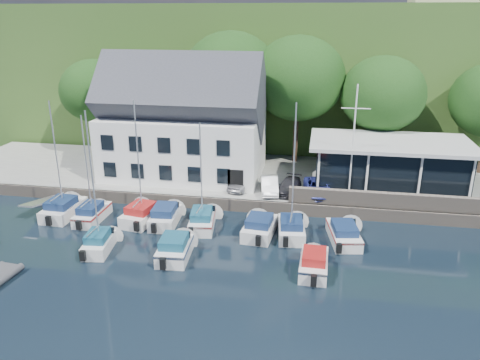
{
  "coord_description": "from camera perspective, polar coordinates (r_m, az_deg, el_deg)",
  "views": [
    {
      "loc": [
        5.11,
        -23.17,
        15.13
      ],
      "look_at": [
        -0.51,
        9.0,
        3.41
      ],
      "focal_mm": 35.0,
      "sensor_mm": 36.0,
      "label": 1
    }
  ],
  "objects": [
    {
      "name": "quay_face",
      "position": [
        37.52,
        1.3,
        -3.21
      ],
      "size": [
        60.0,
        0.3,
        1.0
      ],
      "primitive_type": "cube",
      "color": "#71655A",
      "rests_on": "ground"
    },
    {
      "name": "tree_0",
      "position": [
        51.4,
        -17.07,
        8.52
      ],
      "size": [
        7.15,
        7.15,
        9.77
      ],
      "primitive_type": null,
      "color": "#15340F",
      "rests_on": "quay"
    },
    {
      "name": "boat_r1_7",
      "position": [
        33.68,
        12.55,
        -6.16
      ],
      "size": [
        2.98,
        6.17,
        1.37
      ],
      "primitive_type": null,
      "rotation": [
        0.0,
        0.0,
        0.17
      ],
      "color": "silver",
      "rests_on": "ground"
    },
    {
      "name": "car_white",
      "position": [
        38.91,
        3.61,
        -0.59
      ],
      "size": [
        1.94,
        4.03,
        1.28
      ],
      "primitive_type": "imported",
      "rotation": [
        0.0,
        0.0,
        0.16
      ],
      "color": "white",
      "rests_on": "quay"
    },
    {
      "name": "hillside",
      "position": [
        85.62,
        6.68,
        14.84
      ],
      "size": [
        160.0,
        75.0,
        16.0
      ],
      "primitive_type": "cube",
      "color": "#33521F",
      "rests_on": "ground"
    },
    {
      "name": "car_silver",
      "position": [
        39.58,
        0.2,
        -0.23
      ],
      "size": [
        2.29,
        3.82,
        1.22
      ],
      "primitive_type": "imported",
      "rotation": [
        0.0,
        0.0,
        -0.26
      ],
      "color": "#B0B1B5",
      "rests_on": "quay"
    },
    {
      "name": "boat_r1_3",
      "position": [
        35.97,
        -9.05,
        -4.1
      ],
      "size": [
        2.46,
        5.83,
        1.47
      ],
      "primitive_type": null,
      "rotation": [
        0.0,
        0.0,
        0.08
      ],
      "color": "silver",
      "rests_on": "ground"
    },
    {
      "name": "harbor_building",
      "position": [
        42.62,
        -6.91,
        6.33
      ],
      "size": [
        14.4,
        8.2,
        8.7
      ],
      "primitive_type": null,
      "color": "white",
      "rests_on": "quay"
    },
    {
      "name": "boat_r1_1",
      "position": [
        36.51,
        -18.17,
        1.49
      ],
      "size": [
        1.81,
        5.46,
        8.62
      ],
      "primitive_type": null,
      "rotation": [
        0.0,
        0.0,
        0.01
      ],
      "color": "silver",
      "rests_on": "ground"
    },
    {
      "name": "car_blue",
      "position": [
        38.81,
        9.5,
        -0.84
      ],
      "size": [
        2.08,
        4.05,
        1.32
      ],
      "primitive_type": "imported",
      "rotation": [
        0.0,
        0.0,
        0.15
      ],
      "color": "#333C9B",
      "rests_on": "quay"
    },
    {
      "name": "tree_4",
      "position": [
        45.68,
        16.78,
        7.75
      ],
      "size": [
        7.74,
        7.74,
        10.58
      ],
      "primitive_type": null,
      "color": "#15340F",
      "rests_on": "quay"
    },
    {
      "name": "ground",
      "position": [
        28.14,
        -2.18,
        -12.79
      ],
      "size": [
        180.0,
        180.0,
        0.0
      ],
      "primitive_type": "plane",
      "color": "black",
      "rests_on": "ground"
    },
    {
      "name": "boat_r1_4",
      "position": [
        33.63,
        -4.78,
        1.17
      ],
      "size": [
        2.66,
        5.88,
        8.91
      ],
      "primitive_type": null,
      "rotation": [
        0.0,
        0.0,
        0.14
      ],
      "color": "silver",
      "rests_on": "ground"
    },
    {
      "name": "gangway",
      "position": [
        41.6,
        -22.28,
        -3.14
      ],
      "size": [
        1.2,
        6.0,
        1.4
      ],
      "primitive_type": null,
      "color": "silver",
      "rests_on": "ground"
    },
    {
      "name": "boat_r1_0",
      "position": [
        38.01,
        -21.43,
        2.33
      ],
      "size": [
        2.37,
        5.87,
        9.28
      ],
      "primitive_type": null,
      "rotation": [
        0.0,
        0.0,
        -0.02
      ],
      "color": "silver",
      "rests_on": "ground"
    },
    {
      "name": "boat_r1_5",
      "position": [
        33.74,
        2.42,
        -5.51
      ],
      "size": [
        2.64,
        5.6,
        1.49
      ],
      "primitive_type": null,
      "rotation": [
        0.0,
        0.0,
        -0.09
      ],
      "color": "silver",
      "rests_on": "ground"
    },
    {
      "name": "boat_r2_1",
      "position": [
        31.62,
        -17.4,
        -1.18
      ],
      "size": [
        2.33,
        5.13,
        8.64
      ],
      "primitive_type": null,
      "rotation": [
        0.0,
        0.0,
        0.13
      ],
      "color": "silver",
      "rests_on": "ground"
    },
    {
      "name": "field_patch",
      "position": [
        93.22,
        12.45,
        19.94
      ],
      "size": [
        50.0,
        30.0,
        0.3
      ],
      "primitive_type": "cube",
      "color": "#535E2F",
      "rests_on": "hillside"
    },
    {
      "name": "quay",
      "position": [
        43.52,
        2.59,
        0.08
      ],
      "size": [
        60.0,
        13.0,
        1.0
      ],
      "primitive_type": "cube",
      "color": "#969691",
      "rests_on": "ground"
    },
    {
      "name": "boat_r2_4",
      "position": [
        29.52,
        9.01,
        -9.72
      ],
      "size": [
        1.94,
        5.2,
        1.46
      ],
      "primitive_type": null,
      "rotation": [
        0.0,
        0.0,
        -0.02
      ],
      "color": "silver",
      "rests_on": "ground"
    },
    {
      "name": "club_pavilion",
      "position": [
        41.41,
        17.64,
        1.83
      ],
      "size": [
        13.2,
        7.2,
        4.1
      ],
      "primitive_type": null,
      "color": "black",
      "rests_on": "quay"
    },
    {
      "name": "boat_r1_6",
      "position": [
        32.32,
        6.53,
        0.34
      ],
      "size": [
        2.58,
        5.66,
        8.92
      ],
      "primitive_type": null,
      "rotation": [
        0.0,
        0.0,
        0.11
      ],
      "color": "silver",
      "rests_on": "ground"
    },
    {
      "name": "boat_r1_2",
      "position": [
        35.2,
        -12.27,
        1.87
      ],
      "size": [
        3.06,
        5.79,
        9.19
      ],
      "primitive_type": null,
      "rotation": [
        0.0,
        0.0,
        -0.17
      ],
      "color": "silver",
      "rests_on": "ground"
    },
    {
      "name": "flagpole",
      "position": [
        37.35,
        13.6,
        4.35
      ],
      "size": [
        2.19,
        0.2,
        9.13
      ],
      "primitive_type": null,
      "color": "white",
      "rests_on": "quay"
    },
    {
      "name": "car_dgrey",
      "position": [
        39.02,
        5.97,
        -0.74
      ],
      "size": [
        2.19,
        3.97,
        1.09
      ],
      "primitive_type": "imported",
      "rotation": [
        0.0,
        0.0,
        -0.18
      ],
      "color": "#2A292E",
      "rests_on": "quay"
    },
    {
      "name": "tree_3",
      "position": [
        46.11,
        6.98,
        9.6
      ],
      "size": [
        8.96,
        8.96,
        12.25
      ],
      "primitive_type": null,
      "color": "#15340F",
      "rests_on": "quay"
    },
    {
      "name": "tree_1",
      "position": [
        49.87,
        -11.68,
        8.78
      ],
      "size": [
        7.3,
        7.3,
        9.98
      ],
      "primitive_type": null,
      "color": "#15340F",
      "rests_on": "quay"
    },
    {
      "name": "seawall",
      "position": [
        37.76,
        19.74,
        -2.48
      ],
      "size": [
        18.0,
        0.5,
        1.2
      ],
      "primitive_type": "cube",
      "color": "#71655A",
      "rests_on": "quay"
    },
    {
      "name": "tree_2",
      "position": [
        46.36,
        -1.11,
        10.02
      ],
      "size": [
        9.22,
        9.22,
        12.6
      ],
      "primitive_type": null,
      "color": "#15340F",
      "rests_on": "quay"
    },
    {
      "name": "boat_r2_2",
      "position": [
        31.12,
        -7.9,
        -7.95
      ],
      "size": [
        2.49,
        5.48,
        1.53
      ],
      "primitive_type": null,
      "rotation": [
        0.0,
        0.0,
        0.08
      ],
      "color": "silver",
      "rests_on": "ground"
    }
  ]
}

